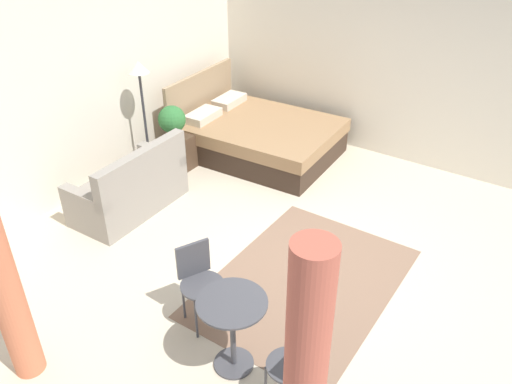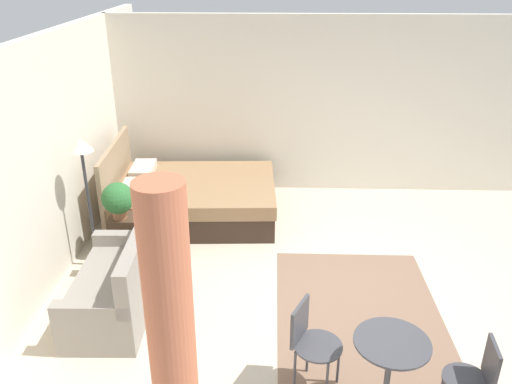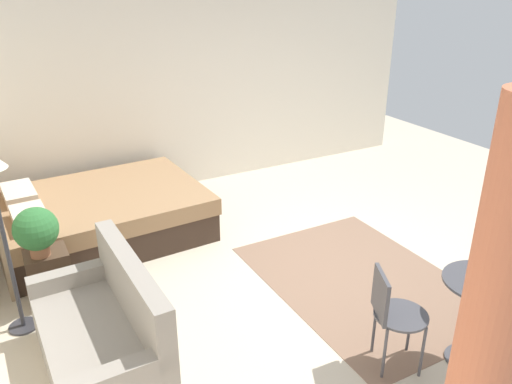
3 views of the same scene
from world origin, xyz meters
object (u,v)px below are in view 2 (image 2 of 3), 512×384
object	(u,v)px
bed	(191,198)
balcony_table	(389,365)
cafe_chair_near_couch	(310,338)
potted_plant	(118,199)
floor_lamp	(83,164)
cafe_chair_near_window	(477,376)
nightstand	(128,232)
couch	(118,286)

from	to	relation	value
bed	balcony_table	distance (m)	4.12
balcony_table	cafe_chair_near_couch	bearing A→B (deg)	64.43
potted_plant	floor_lamp	distance (m)	0.67
potted_plant	balcony_table	world-z (taller)	potted_plant
floor_lamp	cafe_chair_near_window	bearing A→B (deg)	-120.81
floor_lamp	balcony_table	world-z (taller)	floor_lamp
potted_plant	cafe_chair_near_couch	xyz separation A→B (m)	(-2.15, -2.23, -0.26)
floor_lamp	bed	bearing A→B (deg)	-35.82
bed	nightstand	size ratio (longest dim) A/B	4.54
cafe_chair_near_window	balcony_table	bearing A→B (deg)	83.77
balcony_table	cafe_chair_near_window	bearing A→B (deg)	-96.23
cafe_chair_near_window	cafe_chair_near_couch	size ratio (longest dim) A/B	0.97
cafe_chair_near_window	nightstand	bearing A→B (deg)	52.97
couch	cafe_chair_near_window	bearing A→B (deg)	-112.92
cafe_chair_near_window	cafe_chair_near_couch	bearing A→B (deg)	74.05
couch	cafe_chair_near_couch	world-z (taller)	couch
bed	couch	xyz separation A→B (m)	(-2.23, 0.45, 0.01)
couch	floor_lamp	bearing A→B (deg)	31.12
floor_lamp	cafe_chair_near_couch	xyz separation A→B (m)	(-1.88, -2.48, -0.82)
floor_lamp	balcony_table	bearing A→B (deg)	-125.04
couch	floor_lamp	distance (m)	1.45
floor_lamp	nightstand	bearing A→B (deg)	-38.73
bed	balcony_table	xyz separation A→B (m)	(-3.52, -2.12, 0.23)
nightstand	cafe_chair_near_window	distance (m)	4.35
cafe_chair_near_couch	couch	bearing A→B (deg)	62.87
cafe_chair_near_window	cafe_chair_near_couch	distance (m)	1.33
nightstand	couch	bearing A→B (deg)	-169.47
cafe_chair_near_couch	cafe_chair_near_window	bearing A→B (deg)	-105.95
couch	cafe_chair_near_couch	bearing A→B (deg)	-117.13
couch	balcony_table	xyz separation A→B (m)	(-1.29, -2.57, 0.22)
bed	floor_lamp	distance (m)	1.96
nightstand	balcony_table	xyz separation A→B (m)	(-2.54, -2.80, 0.26)
couch	nightstand	size ratio (longest dim) A/B	2.89
bed	balcony_table	bearing A→B (deg)	-148.94
floor_lamp	cafe_chair_near_window	size ratio (longest dim) A/B	2.03
couch	nightstand	bearing A→B (deg)	10.53
couch	nightstand	distance (m)	1.27
bed	floor_lamp	size ratio (longest dim) A/B	1.42
potted_plant	couch	bearing A→B (deg)	-166.67
bed	cafe_chair_near_window	world-z (taller)	bed
potted_plant	cafe_chair_near_window	xyz separation A→B (m)	(-2.51, -3.50, -0.28)
couch	cafe_chair_near_window	xyz separation A→B (m)	(-1.37, -3.23, 0.19)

